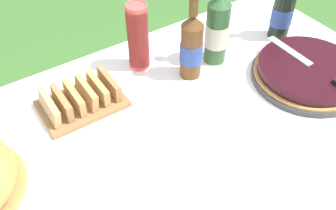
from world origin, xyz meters
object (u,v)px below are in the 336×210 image
Objects in this scene: cider_bottle_green at (217,29)px; serving_knife at (318,69)px; berry_tart at (308,73)px; cider_bottle_amber at (191,46)px; juice_bottle_red at (283,11)px; bread_board at (81,99)px; cup_stack at (138,37)px.

serving_knife is at bearing -56.33° from cider_bottle_green.
serving_knife is (-0.00, -0.03, 0.04)m from berry_tart.
juice_bottle_red is (0.42, -0.00, -0.00)m from cider_bottle_amber.
juice_bottle_red is (0.10, 0.24, 0.08)m from berry_tart.
bread_board is (-0.69, 0.30, -0.00)m from berry_tart.
cider_bottle_amber is 1.02× the size of juice_bottle_red.
serving_knife is at bearing -40.69° from cider_bottle_amber.
berry_tart is 1.24× the size of juice_bottle_red.
juice_bottle_red is 0.80m from bread_board.
serving_knife reaches higher than berry_tart.
bread_board is at bearing -163.65° from cup_stack.
berry_tart is at bearing -23.74° from bread_board.
berry_tart is at bearing -37.47° from cider_bottle_amber.
cider_bottle_amber is at bearing 49.82° from serving_knife.
cider_bottle_green is at bearing 175.91° from juice_bottle_red.
cup_stack is 0.77× the size of cider_bottle_amber.
serving_knife is 1.56× the size of cup_stack.
cider_bottle_amber is (-0.32, 0.27, 0.05)m from serving_knife.
serving_knife is 1.20× the size of cider_bottle_amber.
berry_tart is 1.01× the size of serving_knife.
cider_bottle_green is at bearing -4.91° from bread_board.
juice_bottle_red is (0.30, -0.02, -0.02)m from cider_bottle_green.
serving_knife is at bearing -43.06° from cup_stack.
cider_bottle_green is at bearing 9.15° from cider_bottle_amber.
cider_bottle_green is 1.11× the size of juice_bottle_red.
cider_bottle_green reaches higher than berry_tart.
cup_stack reaches higher than bread_board.
berry_tart is 0.05m from serving_knife.
juice_bottle_red reaches higher than cup_stack.
berry_tart is at bearing 0.00° from serving_knife.
berry_tart is at bearing -40.93° from cup_stack.
cider_bottle_green is 0.12m from cider_bottle_amber.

